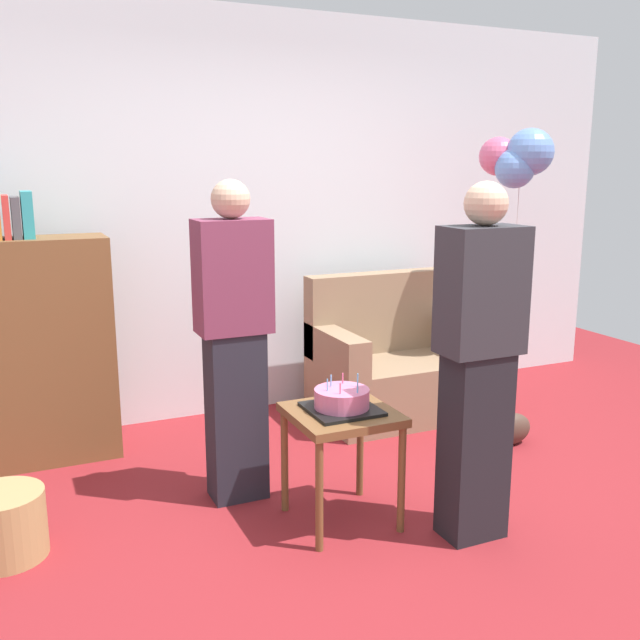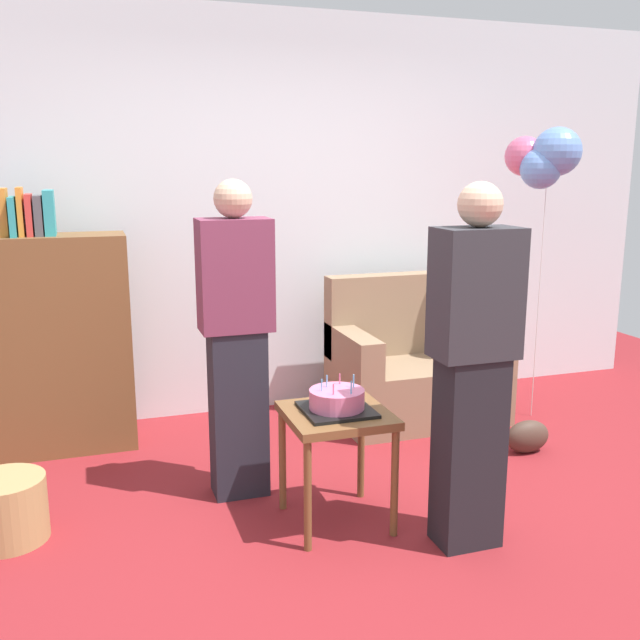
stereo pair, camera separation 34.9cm
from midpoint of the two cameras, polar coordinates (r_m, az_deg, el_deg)
The scene contains 11 objects.
ground_plane at distance 3.45m, azimuth 2.62°, elevation -17.10°, with size 8.00×8.00×0.00m, color maroon.
wall_back at distance 4.93m, azimuth -8.12°, elevation 8.19°, with size 6.00×0.10×2.70m, color silver.
couch at distance 4.92m, azimuth 3.91°, elevation -3.68°, with size 1.10×0.70×0.96m.
bookshelf at distance 4.43m, azimuth -23.75°, elevation -1.96°, with size 0.80×0.36×1.57m.
side_table at distance 3.40m, azimuth -1.22°, elevation -8.65°, with size 0.48×0.48×0.56m.
birthday_cake at distance 3.35m, azimuth -1.23°, elevation -6.51°, with size 0.32×0.32×0.17m.
person_blowing_candles at distance 3.60m, azimuth -9.66°, elevation -1.73°, with size 0.36×0.22×1.63m.
person_holding_cake at distance 3.21m, azimuth 9.55°, elevation -3.45°, with size 0.36×0.22×1.63m.
wicker_basket at distance 3.59m, azimuth -26.68°, elevation -14.53°, with size 0.36×0.36×0.30m, color #A88451.
handbag at distance 4.54m, azimuth 12.91°, elevation -8.55°, with size 0.28×0.14×0.20m, color #473328.
balloon_bunch at distance 4.87m, azimuth 13.54°, elevation 12.53°, with size 0.40×0.45×1.93m.
Camera 1 is at (-1.53, -2.61, 1.69)m, focal length 39.94 mm.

